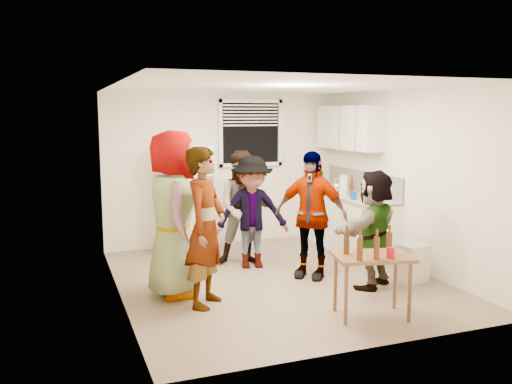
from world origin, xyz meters
name	(u,v)px	position (x,y,z in m)	size (l,w,h in m)	color
room	(276,280)	(0.00, 0.00, 0.00)	(4.00, 4.50, 2.50)	white
window	(251,133)	(0.45, 2.21, 1.85)	(1.12, 0.10, 1.06)	white
refrigerator	(186,199)	(-0.75, 1.88, 0.85)	(0.70, 0.70, 1.70)	white
counter_lower	(346,223)	(1.70, 1.15, 0.43)	(0.60, 2.20, 0.86)	white
countertop	(347,195)	(1.70, 1.15, 0.88)	(0.64, 2.22, 0.04)	beige
backsplash	(362,182)	(1.99, 1.15, 1.08)	(0.03, 2.20, 0.36)	#B1ABA2
upper_cabinets	(349,128)	(1.83, 1.35, 1.95)	(0.34, 1.60, 0.70)	white
kettle	(337,192)	(1.65, 1.38, 0.90)	(0.25, 0.21, 0.21)	silver
paper_towel	(343,193)	(1.68, 1.22, 0.90)	(0.13, 0.13, 0.29)	white
wine_bottle	(321,186)	(1.75, 2.15, 0.90)	(0.07, 0.07, 0.27)	black
beer_bottle_counter	(351,197)	(1.60, 0.84, 0.90)	(0.06, 0.06, 0.24)	#47230C
blue_cup	(354,200)	(1.50, 0.60, 0.90)	(0.09, 0.09, 0.12)	#0843BC
picture_frame	(338,183)	(1.92, 1.84, 0.98)	(0.02, 0.19, 0.16)	#E9BC4F
trash_bin	(412,262)	(1.64, -0.65, 0.25)	(0.33, 0.33, 0.49)	silver
serving_table	(371,316)	(0.45, -1.56, 0.00)	(0.81, 0.54, 0.68)	brown
beer_bottle_table	(359,260)	(0.21, -1.71, 0.68)	(0.06, 0.06, 0.23)	#47230C
red_cup	(390,258)	(0.56, -1.74, 0.68)	(0.08, 0.08, 0.11)	maroon
guest_grey	(175,294)	(-1.38, -0.11, 0.00)	(0.97, 1.98, 0.63)	gray
guest_stripe	(207,305)	(-1.11, -0.59, 0.00)	(0.66, 1.81, 0.43)	#141933
guest_back_left	(244,264)	(-0.13, 0.88, 0.00)	(0.80, 1.65, 0.63)	brown
guest_back_right	(252,267)	(-0.09, 0.68, 0.00)	(1.03, 1.59, 0.59)	#3E3E43
guest_black	(310,277)	(0.48, -0.03, 0.00)	(0.99, 1.69, 0.41)	black
guest_orange	(372,286)	(1.04, -0.68, 0.00)	(1.38, 1.49, 0.44)	#BE7D40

